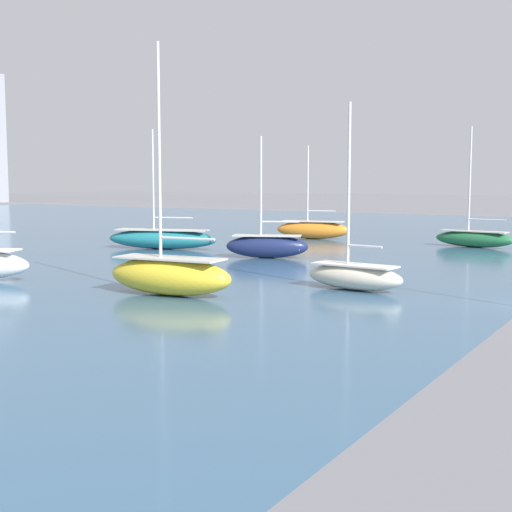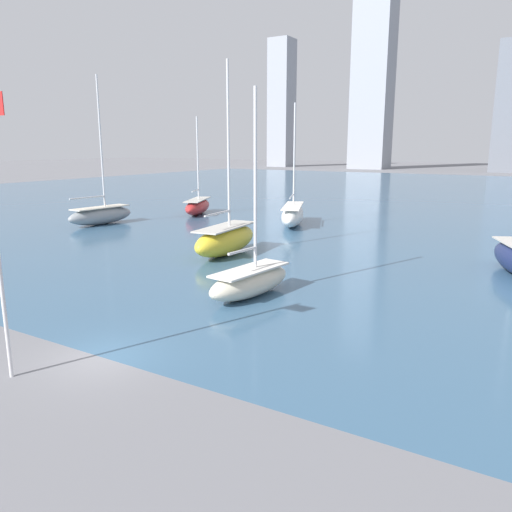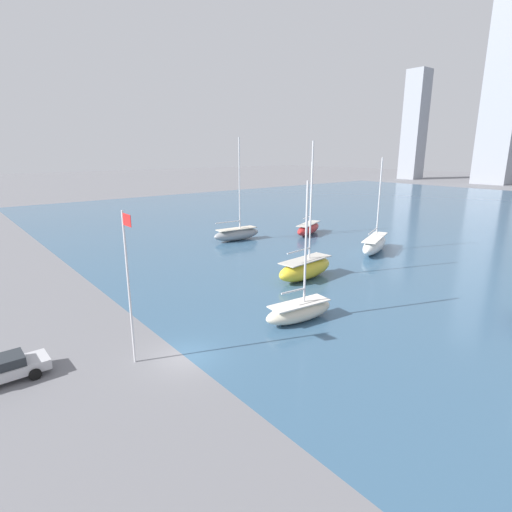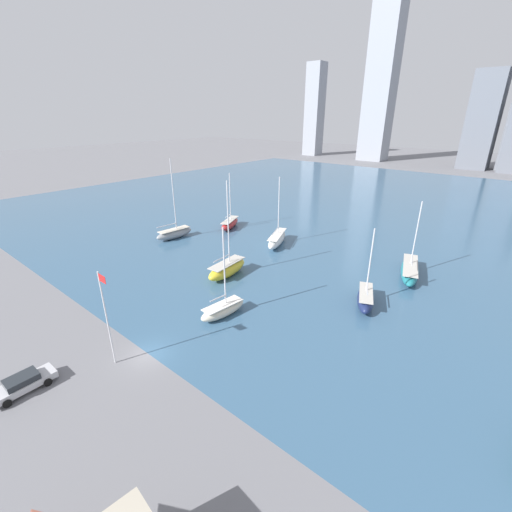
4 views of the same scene
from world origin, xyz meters
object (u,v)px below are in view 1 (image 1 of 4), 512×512
(sailboat_green, at_px, (474,238))
(sailboat_cream, at_px, (354,275))
(sailboat_orange, at_px, (313,229))
(sailboat_yellow, at_px, (170,275))
(sailboat_navy, at_px, (267,246))
(sailboat_teal, at_px, (162,238))

(sailboat_green, bearing_deg, sailboat_cream, -171.98)
(sailboat_orange, distance_m, sailboat_yellow, 39.65)
(sailboat_navy, xyz_separation_m, sailboat_teal, (1.54, 12.30, -0.05))
(sailboat_yellow, relative_size, sailboat_navy, 1.40)
(sailboat_navy, distance_m, sailboat_teal, 12.39)
(sailboat_yellow, relative_size, sailboat_green, 1.22)
(sailboat_orange, distance_m, sailboat_navy, 19.81)
(sailboat_teal, distance_m, sailboat_cream, 28.73)
(sailboat_orange, xyz_separation_m, sailboat_yellow, (-38.30, -10.27, 0.12))
(sailboat_yellow, bearing_deg, sailboat_teal, 34.25)
(sailboat_yellow, distance_m, sailboat_navy, 19.85)
(sailboat_orange, xyz_separation_m, sailboat_cream, (-31.10, -18.39, -0.18))
(sailboat_green, height_order, sailboat_navy, sailboat_green)
(sailboat_orange, xyz_separation_m, sailboat_navy, (-19.07, -5.36, -0.01))
(sailboat_green, xyz_separation_m, sailboat_teal, (-16.87, 24.53, 0.08))
(sailboat_yellow, height_order, sailboat_navy, sailboat_yellow)
(sailboat_orange, xyz_separation_m, sailboat_green, (-0.66, -17.58, -0.14))
(sailboat_green, height_order, sailboat_cream, sailboat_green)
(sailboat_green, bearing_deg, sailboat_teal, 131.03)
(sailboat_green, bearing_deg, sailboat_orange, 94.37)
(sailboat_green, relative_size, sailboat_navy, 1.15)
(sailboat_orange, bearing_deg, sailboat_navy, -175.74)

